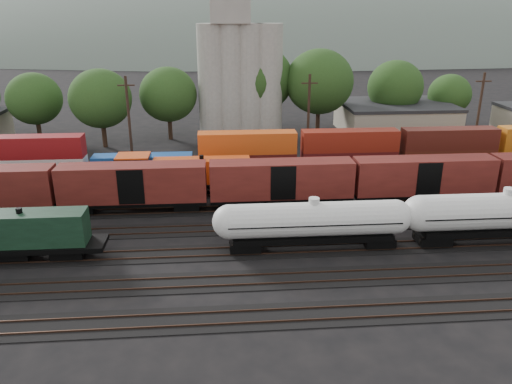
{
  "coord_description": "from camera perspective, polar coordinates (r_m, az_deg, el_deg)",
  "views": [
    {
      "loc": [
        -0.41,
        -44.26,
        20.11
      ],
      "look_at": [
        3.27,
        2.0,
        3.0
      ],
      "focal_mm": 35.0,
      "sensor_mm": 36.0,
      "label": 1
    }
  ],
  "objects": [
    {
      "name": "ground",
      "position": [
        48.61,
        -3.66,
        -4.24
      ],
      "size": [
        600.0,
        600.0,
        0.0
      ],
      "primitive_type": "plane",
      "color": "black"
    },
    {
      "name": "tracks",
      "position": [
        48.59,
        -3.66,
        -4.19
      ],
      "size": [
        180.0,
        33.2,
        0.2
      ],
      "color": "black",
      "rests_on": "ground"
    },
    {
      "name": "tank_car_a",
      "position": [
        43.7,
        6.55,
        -3.34
      ],
      "size": [
        17.54,
        3.14,
        4.6
      ],
      "color": "silver",
      "rests_on": "ground"
    },
    {
      "name": "tank_car_b",
      "position": [
        49.87,
        26.61,
        -2.16
      ],
      "size": [
        18.97,
        3.4,
        4.97
      ],
      "color": "silver",
      "rests_on": "ground"
    },
    {
      "name": "orange_locomotive",
      "position": [
        57.23,
        -9.26,
        2.13
      ],
      "size": [
        18.09,
        3.02,
        4.52
      ],
      "color": "black",
      "rests_on": "ground"
    },
    {
      "name": "boxcar_string",
      "position": [
        52.84,
        -13.87,
        0.87
      ],
      "size": [
        138.2,
        2.9,
        4.2
      ],
      "color": "black",
      "rests_on": "ground"
    },
    {
      "name": "container_wall",
      "position": [
        61.97,
        -9.57,
        3.8
      ],
      "size": [
        160.0,
        2.6,
        5.8
      ],
      "color": "black",
      "rests_on": "ground"
    },
    {
      "name": "grain_silo",
      "position": [
        80.83,
        -1.96,
        13.94
      ],
      "size": [
        13.4,
        5.0,
        29.0
      ],
      "color": "#9C9A8F",
      "rests_on": "ground"
    },
    {
      "name": "industrial_sheds",
      "position": [
        81.73,
        0.51,
        7.84
      ],
      "size": [
        119.38,
        17.26,
        5.1
      ],
      "color": "#9E937F",
      "rests_on": "ground"
    },
    {
      "name": "tree_band",
      "position": [
        83.14,
        -6.59,
        11.73
      ],
      "size": [
        170.01,
        21.91,
        14.48
      ],
      "color": "black",
      "rests_on": "ground"
    },
    {
      "name": "utility_poles",
      "position": [
        67.7,
        -4.14,
        8.34
      ],
      "size": [
        122.2,
        0.36,
        12.0
      ],
      "color": "black",
      "rests_on": "ground"
    },
    {
      "name": "distant_hills",
      "position": [
        307.93,
        0.02,
        12.65
      ],
      "size": [
        860.0,
        286.0,
        130.0
      ],
      "color": "#59665B",
      "rests_on": "ground"
    }
  ]
}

